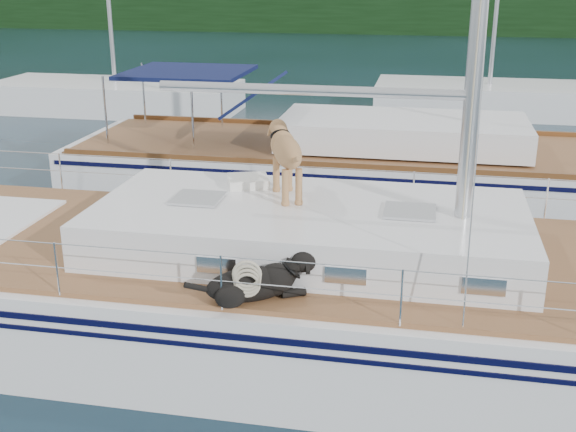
# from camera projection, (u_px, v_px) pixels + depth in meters

# --- Properties ---
(ground) EXTENTS (120.00, 120.00, 0.00)m
(ground) POSITION_uv_depth(u_px,v_px,m) (248.00, 334.00, 9.43)
(ground) COLOR black
(ground) RESTS_ON ground
(shore_bank) EXTENTS (92.00, 1.00, 1.20)m
(shore_bank) POSITION_uv_depth(u_px,v_px,m) (405.00, 23.00, 52.04)
(shore_bank) COLOR #595147
(shore_bank) RESTS_ON ground
(main_sailboat) EXTENTS (12.00, 3.88, 14.01)m
(main_sailboat) POSITION_uv_depth(u_px,v_px,m) (254.00, 287.00, 9.19)
(main_sailboat) COLOR white
(main_sailboat) RESTS_ON ground
(neighbor_sailboat) EXTENTS (11.00, 3.50, 13.30)m
(neighbor_sailboat) POSITION_uv_depth(u_px,v_px,m) (347.00, 169.00, 14.71)
(neighbor_sailboat) COLOR white
(neighbor_sailboat) RESTS_ON ground
(bg_boat_west) EXTENTS (8.00, 3.00, 11.65)m
(bg_boat_west) POSITION_uv_depth(u_px,v_px,m) (116.00, 98.00, 23.72)
(bg_boat_west) COLOR white
(bg_boat_west) RESTS_ON ground
(bg_boat_center) EXTENTS (7.20, 3.00, 11.65)m
(bg_boat_center) POSITION_uv_depth(u_px,v_px,m) (488.00, 99.00, 23.38)
(bg_boat_center) COLOR white
(bg_boat_center) RESTS_ON ground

